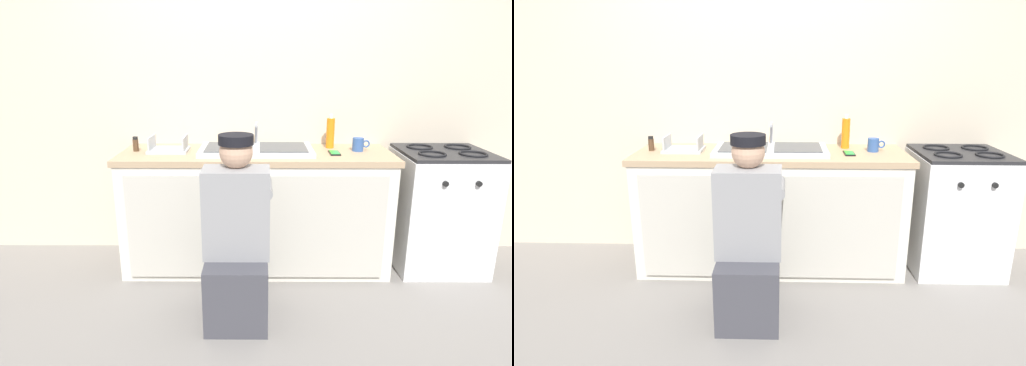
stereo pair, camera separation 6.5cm
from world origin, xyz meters
The scene contains 12 objects.
ground_plane centered at (0.00, 0.00, 0.00)m, with size 12.00×12.00×0.00m, color gray.
back_wall centered at (0.00, 0.65, 1.25)m, with size 6.00×0.10×2.50m, color beige.
counter_cabinet centered at (0.00, 0.29, 0.41)m, with size 1.88×0.62×0.83m.
countertop centered at (0.00, 0.30, 0.85)m, with size 1.92×0.62×0.04m, color tan.
sink_double_basin centered at (0.00, 0.30, 0.89)m, with size 0.80×0.44×0.19m.
stove_range centered at (1.35, 0.30, 0.44)m, with size 0.62×0.62×0.89m.
plumber_person centered at (-0.11, -0.40, 0.46)m, with size 0.42×0.61×1.10m.
spice_bottle_pepper centered at (-0.86, 0.32, 0.92)m, with size 0.04×0.04×0.10m.
soap_bottle_orange centered at (0.55, 0.44, 0.98)m, with size 0.06×0.06×0.25m.
coffee_mug centered at (0.73, 0.33, 0.92)m, with size 0.13×0.08×0.09m.
dish_rack_tray centered at (-0.63, 0.31, 0.89)m, with size 0.28×0.22×0.11m.
cell_phone centered at (0.55, 0.24, 0.87)m, with size 0.07×0.14×0.01m.
Camera 2 is at (0.08, -2.68, 1.51)m, focal length 30.00 mm.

